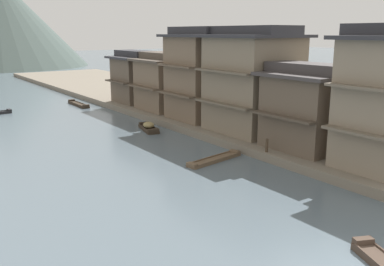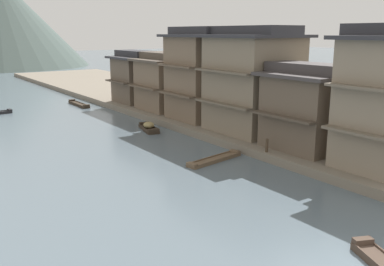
# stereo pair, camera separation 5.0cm
# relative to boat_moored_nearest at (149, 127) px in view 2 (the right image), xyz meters

# --- Properties ---
(riverbank_right) EXTENTS (18.00, 110.00, 0.61)m
(riverbank_right) POSITION_rel_boat_moored_nearest_xyz_m (10.80, 4.70, 0.01)
(riverbank_right) COLOR slate
(riverbank_right) RESTS_ON ground
(boat_moored_nearest) EXTENTS (1.91, 3.70, 0.79)m
(boat_moored_nearest) POSITION_rel_boat_moored_nearest_xyz_m (0.00, 0.00, 0.00)
(boat_moored_nearest) COLOR #33281E
(boat_moored_nearest) RESTS_ON ground
(boat_moored_second) EXTENTS (4.89, 1.66, 0.35)m
(boat_moored_second) POSITION_rel_boat_moored_nearest_xyz_m (-0.97, -11.10, -0.18)
(boat_moored_second) COLOR brown
(boat_moored_second) RESTS_ON ground
(boat_moored_far) EXTENTS (0.86, 5.31, 0.44)m
(boat_moored_far) POSITION_rel_boat_moored_nearest_xyz_m (-0.32, 17.01, -0.16)
(boat_moored_far) COLOR #33281E
(boat_moored_far) RESTS_ON ground
(house_waterfront_second) EXTENTS (5.32, 6.20, 6.14)m
(house_waterfront_second) POSITION_rel_boat_moored_nearest_xyz_m (5.03, -13.89, 3.32)
(house_waterfront_second) COLOR brown
(house_waterfront_second) RESTS_ON riverbank_right
(house_waterfront_tall) EXTENTS (7.14, 7.36, 8.74)m
(house_waterfront_tall) POSITION_rel_boat_moored_nearest_xyz_m (5.93, -7.38, 4.61)
(house_waterfront_tall) COLOR #7F705B
(house_waterfront_tall) RESTS_ON riverbank_right
(house_waterfront_narrow) EXTENTS (5.19, 6.30, 8.74)m
(house_waterfront_narrow) POSITION_rel_boat_moored_nearest_xyz_m (4.96, -0.59, 4.62)
(house_waterfront_narrow) COLOR #75604C
(house_waterfront_narrow) RESTS_ON riverbank_right
(house_waterfront_far) EXTENTS (6.20, 6.38, 6.14)m
(house_waterfront_far) POSITION_rel_boat_moored_nearest_xyz_m (5.47, 5.79, 3.32)
(house_waterfront_far) COLOR #75604C
(house_waterfront_far) RESTS_ON riverbank_right
(house_waterfront_end) EXTENTS (5.34, 5.91, 6.14)m
(house_waterfront_end) POSITION_rel_boat_moored_nearest_xyz_m (5.03, 12.06, 3.33)
(house_waterfront_end) COLOR brown
(house_waterfront_end) RESTS_ON riverbank_right
(mooring_post_dock_mid) EXTENTS (0.20, 0.20, 0.94)m
(mooring_post_dock_mid) POSITION_rel_boat_moored_nearest_xyz_m (2.15, -13.05, 0.78)
(mooring_post_dock_mid) COLOR #473828
(mooring_post_dock_mid) RESTS_ON riverbank_right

